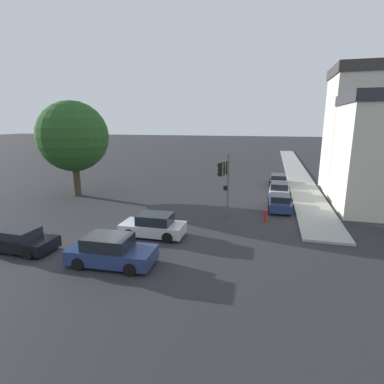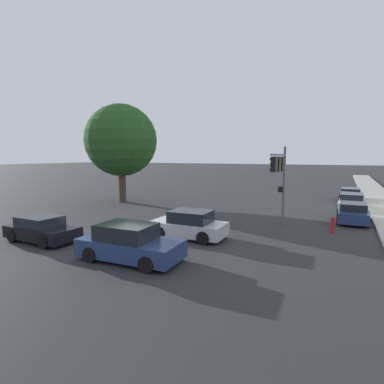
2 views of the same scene
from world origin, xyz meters
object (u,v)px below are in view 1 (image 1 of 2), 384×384
Objects in this scene: parked_car_1 at (279,189)px; parked_car_2 at (278,180)px; parked_car_0 at (280,202)px; traffic_signal at (224,174)px; street_tree at (73,137)px; crossing_car_1 at (154,226)px; crossing_car_2 at (21,240)px; crossing_car_0 at (111,251)px; fire_hydrant at (266,215)px.

parked_car_2 is at bearing 2.10° from parked_car_1.
traffic_signal is at bearing 131.61° from parked_car_0.
street_tree is 15.72m from traffic_signal.
crossing_car_1 is at bearing 135.37° from parked_car_0.
parked_car_2 is at bearing -0.85° from parked_car_0.
crossing_car_0 is at bearing -1.63° from crossing_car_2.
fire_hydrant is at bearing 47.15° from crossing_car_0.
parked_car_2 is (4.11, 13.94, -2.85)m from traffic_signal.
crossing_car_0 reaches higher than parked_car_0.
crossing_car_1 is 11.29m from parked_car_0.
crossing_car_1 is 4.37× the size of fire_hydrant.
fire_hydrant is (-1.06, -3.48, -0.13)m from parked_car_0.
crossing_car_0 is (10.74, -12.41, -5.02)m from street_tree.
parked_car_1 is at bearing 50.75° from crossing_car_2.
fire_hydrant is at bearing 33.79° from crossing_car_2.
fire_hydrant is (13.13, 8.63, -0.12)m from crossing_car_2.
fire_hydrant is (-1.09, -8.49, -0.15)m from parked_car_1.
traffic_signal is 1.11× the size of crossing_car_0.
parked_car_0 is at bearing 52.60° from crossing_car_0.
crossing_car_0 is 19.29m from parked_car_1.
crossing_car_2 is 1.01× the size of parked_car_0.
parked_car_1 is at bearing -1.21° from parked_car_0.
parked_car_1 is (0.04, 5.01, 0.02)m from parked_car_0.
parked_car_2 is 4.86× the size of fire_hydrant.
traffic_signal is at bearing 163.38° from parked_car_2.
street_tree reaches higher than parked_car_2.
crossing_car_0 is at bearing 144.84° from parked_car_0.
crossing_car_2 is 0.84× the size of parked_car_1.
crossing_car_2 reaches higher than fire_hydrant.
street_tree reaches higher than crossing_car_2.
traffic_signal is at bearing -175.17° from fire_hydrant.
parked_car_2 is at bearing -92.27° from traffic_signal.
fire_hydrant is at bearing 162.35° from parked_car_0.
traffic_signal reaches higher than crossing_car_0.
crossing_car_0 is 4.23m from crossing_car_1.
street_tree is 2.25× the size of crossing_car_1.
traffic_signal is 14.81m from parked_car_2.
parked_car_2 is 13.72m from fire_hydrant.
fire_hydrant is at bearing 175.34° from parked_car_2.
street_tree is 14.14m from crossing_car_2.
crossing_car_1 is at bearing -35.94° from street_tree.
parked_car_1 is at bearing 14.37° from street_tree.
parked_car_0 is at bearing 73.13° from fire_hydrant.
parked_car_1 reaches higher than parked_car_0.
crossing_car_0 is 1.14× the size of crossing_car_2.
crossing_car_1 is 19.94m from parked_car_2.
crossing_car_2 is 15.71m from fire_hydrant.
parked_car_1 reaches higher than parked_car_2.
traffic_signal is 1.26× the size of crossing_car_2.
parked_car_0 is 0.83× the size of parked_car_1.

